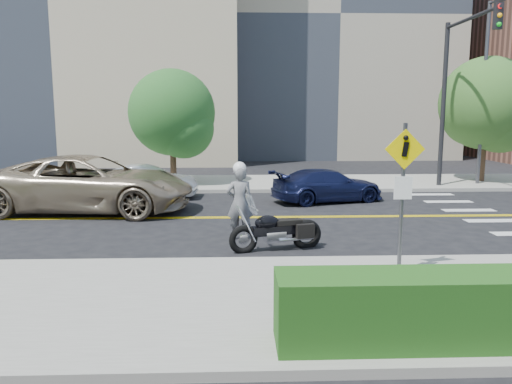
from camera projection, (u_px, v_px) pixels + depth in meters
The scene contains 14 objects.
ground_plane at pixel (207, 218), 16.07m from camera, with size 120.00×120.00×0.00m, color black.
sidewalk_near at pixel (182, 303), 8.65m from camera, with size 60.00×5.00×0.15m, color #9E9B91.
sidewalk_far at pixel (217, 183), 23.46m from camera, with size 60.00×5.00×0.15m, color #9E9B91.
building_mid at pixel (323, 30), 40.46m from camera, with size 18.00×14.00×20.00m, color #A39984.
lamp_post at pixel (483, 95), 22.28m from camera, with size 0.16×0.16×8.00m, color #4C4C51.
traffic_light at pixel (454, 81), 20.72m from camera, with size 0.28×4.50×7.00m.
pedestrian_sign at pixel (403, 185), 9.69m from camera, with size 0.78×0.08×3.00m.
motorcyclist at pixel (240, 201), 13.21m from camera, with size 0.73×0.49×2.08m.
motorcycle at pixel (277, 222), 12.20m from camera, with size 2.31×0.70×1.40m, color black, non-canonical shape.
suv at pixel (90, 184), 16.95m from camera, with size 3.20×6.95×1.93m, color tan.
parked_car_silver at pixel (146, 182), 19.72m from camera, with size 1.38×3.94×1.30m, color #AFB4B7.
parked_car_blue at pixel (328, 185), 18.91m from camera, with size 1.74×4.29×1.25m, color #161C43.
tree_far_a at pixel (172, 113), 22.40m from camera, with size 3.88×3.88×5.30m.
tree_far_b at pixel (486, 103), 23.15m from camera, with size 4.29×4.29×5.93m.
Camera 1 is at (0.99, -15.79, 3.33)m, focal length 35.00 mm.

